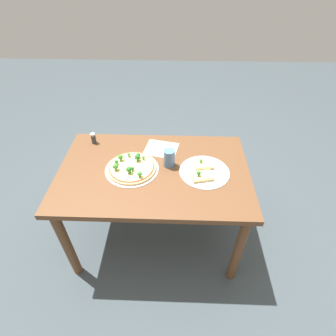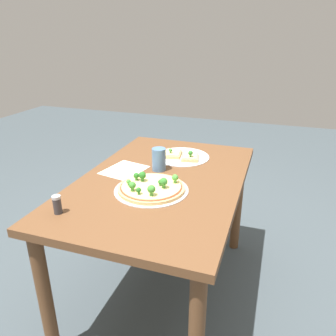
# 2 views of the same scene
# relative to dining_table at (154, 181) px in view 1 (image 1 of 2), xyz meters

# --- Properties ---
(ground_plane) EXTENTS (8.00, 8.00, 0.00)m
(ground_plane) POSITION_rel_dining_table_xyz_m (0.00, 0.00, -0.61)
(ground_plane) COLOR #3D474C
(dining_table) EXTENTS (1.21, 0.77, 0.70)m
(dining_table) POSITION_rel_dining_table_xyz_m (0.00, 0.00, 0.00)
(dining_table) COLOR brown
(dining_table) RESTS_ON ground_plane
(pizza_tray_whole) EXTENTS (0.34, 0.34, 0.07)m
(pizza_tray_whole) POSITION_rel_dining_table_xyz_m (0.14, -0.00, 0.11)
(pizza_tray_whole) COLOR silver
(pizza_tray_whole) RESTS_ON dining_table
(pizza_tray_slice) EXTENTS (0.32, 0.32, 0.06)m
(pizza_tray_slice) POSITION_rel_dining_table_xyz_m (-0.31, 0.01, 0.11)
(pizza_tray_slice) COLOR silver
(pizza_tray_slice) RESTS_ON dining_table
(drinking_cup) EXTENTS (0.07, 0.07, 0.12)m
(drinking_cup) POSITION_rel_dining_table_xyz_m (-0.10, -0.05, 0.15)
(drinking_cup) COLOR #4C7099
(drinking_cup) RESTS_ON dining_table
(condiment_shaker) EXTENTS (0.03, 0.03, 0.08)m
(condiment_shaker) POSITION_rel_dining_table_xyz_m (0.45, -0.28, 0.13)
(condiment_shaker) COLOR #333338
(condiment_shaker) RESTS_ON dining_table
(paper_menu) EXTENTS (0.25, 0.22, 0.00)m
(paper_menu) POSITION_rel_dining_table_xyz_m (-0.04, -0.22, 0.10)
(paper_menu) COLOR silver
(paper_menu) RESTS_ON dining_table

